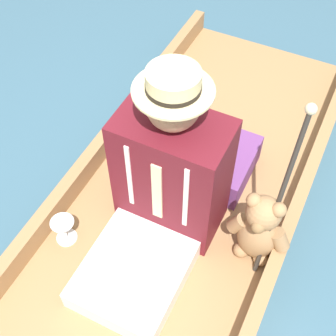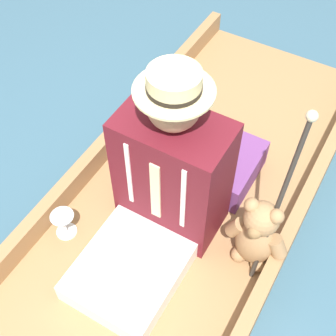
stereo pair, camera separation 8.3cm
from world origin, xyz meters
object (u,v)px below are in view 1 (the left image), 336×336
Objects in this scene: seated_person at (165,186)px; teddy_bear at (259,230)px; wine_glass at (63,227)px; walking_cane at (285,183)px.

seated_person is 2.15× the size of teddy_bear.
teddy_bear is 0.86m from wine_glass.
seated_person is at bearing -145.75° from wine_glass.
wine_glass is at bearing 24.30° from walking_cane.
seated_person reaches higher than wine_glass.
teddy_bear reaches higher than wine_glass.
seated_person is 0.51m from wine_glass.
teddy_bear is at bearing -158.69° from wine_glass.
seated_person is 1.10× the size of walking_cane.
teddy_bear is (-0.42, -0.05, -0.13)m from seated_person.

